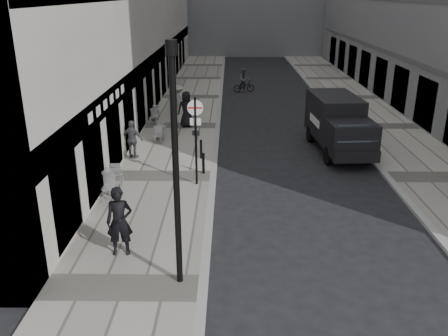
{
  "coord_description": "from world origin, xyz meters",
  "views": [
    {
      "loc": [
        0.65,
        -7.32,
        7.05
      ],
      "look_at": [
        0.47,
        7.82,
        1.4
      ],
      "focal_mm": 38.0,
      "sensor_mm": 36.0,
      "label": 1
    }
  ],
  "objects_px": {
    "sign_post": "(196,130)",
    "cyclist": "(244,83)",
    "walking_man": "(120,222)",
    "panel_van": "(338,122)",
    "lamppost": "(175,158)"
  },
  "relations": [
    {
      "from": "cyclist",
      "to": "panel_van",
      "type": "bearing_deg",
      "value": -87.74
    },
    {
      "from": "sign_post",
      "to": "lamppost",
      "type": "relative_size",
      "value": 0.56
    },
    {
      "from": "sign_post",
      "to": "cyclist",
      "type": "relative_size",
      "value": 1.97
    },
    {
      "from": "lamppost",
      "to": "walking_man",
      "type": "bearing_deg",
      "value": 143.05
    },
    {
      "from": "lamppost",
      "to": "cyclist",
      "type": "distance_m",
      "value": 25.21
    },
    {
      "from": "walking_man",
      "to": "lamppost",
      "type": "xyz_separation_m",
      "value": [
        1.77,
        -1.33,
        2.33
      ]
    },
    {
      "from": "lamppost",
      "to": "panel_van",
      "type": "relative_size",
      "value": 1.1
    },
    {
      "from": "walking_man",
      "to": "panel_van",
      "type": "height_order",
      "value": "panel_van"
    },
    {
      "from": "sign_post",
      "to": "cyclist",
      "type": "distance_m",
      "value": 18.66
    },
    {
      "from": "lamppost",
      "to": "cyclist",
      "type": "relative_size",
      "value": 3.51
    },
    {
      "from": "sign_post",
      "to": "cyclist",
      "type": "height_order",
      "value": "sign_post"
    },
    {
      "from": "lamppost",
      "to": "panel_van",
      "type": "height_order",
      "value": "lamppost"
    },
    {
      "from": "walking_man",
      "to": "sign_post",
      "type": "relative_size",
      "value": 0.59
    },
    {
      "from": "sign_post",
      "to": "panel_van",
      "type": "relative_size",
      "value": 0.62
    },
    {
      "from": "walking_man",
      "to": "cyclist",
      "type": "relative_size",
      "value": 1.17
    }
  ]
}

